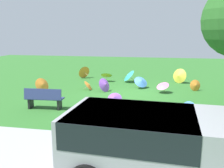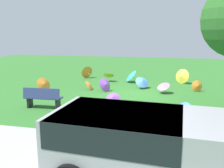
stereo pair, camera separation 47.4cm
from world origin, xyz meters
The scene contains 15 objects.
ground centered at (0.00, 0.00, 0.00)m, with size 40.00×40.00×0.00m, color #2D6B28.
van_dark centered at (-1.61, 7.59, 0.91)m, with size 4.70×2.34×1.53m.
park_bench centered at (3.31, 3.21, 0.47)m, with size 1.62×0.56×0.90m.
parasol_teal_0 centered at (0.56, -3.19, 0.47)m, with size 1.00×1.10×0.85m.
parasol_blue_0 centered at (-0.40, -1.50, 0.42)m, with size 1.04×1.02×0.74m.
parasol_orange_0 centered at (-3.41, -1.41, 0.32)m, with size 0.67×0.63×0.64m.
parasol_orange_1 centered at (2.46, -0.59, 0.28)m, with size 0.57×0.66×0.56m.
parasol_yellow_0 centered at (1.99, -3.16, 0.47)m, with size 0.78×0.75×0.70m.
parasol_orange_2 centered at (4.79, 0.33, 0.39)m, with size 0.83×0.94×0.78m.
parasol_orange_3 centered at (3.87, -4.14, 0.43)m, with size 0.87×0.88×0.86m.
parasol_purple_2 centered at (0.51, 2.05, 0.32)m, with size 0.67×0.61×0.59m.
parasol_yellow_2 centered at (-2.65, -3.49, 0.47)m, with size 0.99×0.94×0.95m.
parasol_blue_1 centered at (-2.38, 3.92, 0.42)m, with size 0.78×0.86×0.84m.
parasol_purple_3 centered at (1.46, -0.34, 0.39)m, with size 0.82×0.91×0.78m.
parasol_pink_1 centered at (-1.60, -0.61, 0.41)m, with size 0.91×0.90×0.62m.
Camera 2 is at (-1.82, 12.38, 3.16)m, focal length 39.53 mm.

